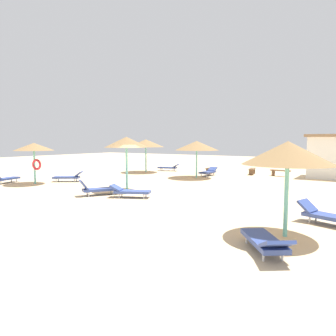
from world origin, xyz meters
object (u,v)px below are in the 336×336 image
lounger_7 (130,191)px  lounger_4 (208,172)px  lounger_0 (68,177)px  lounger_2 (97,189)px  parasol_4 (197,146)px  lounger_5 (4,178)px  bench_1 (280,172)px  bench_2 (211,169)px  parasol_0 (34,147)px  lounger_1 (266,241)px  bench_0 (252,170)px  parasol_1 (288,153)px  parasol_3 (146,143)px  lounger_3 (169,167)px  parasol_2 (126,142)px  lounger_6 (327,215)px

lounger_7 → lounger_4: bearing=94.7°
lounger_0 → lounger_2: 5.95m
parasol_4 → lounger_5: (-8.83, -9.33, -2.02)m
lounger_2 → lounger_7: 1.80m
lounger_7 → bench_1: size_ratio=1.30×
bench_2 → lounger_4: bearing=-70.6°
parasol_0 → lounger_1: bearing=-14.9°
parasol_0 → bench_0: (9.74, 12.76, -1.95)m
parasol_1 → lounger_2: bearing=169.4°
parasol_1 → lounger_4: (-8.42, 12.54, -2.06)m
parasol_0 → bench_1: parasol_0 is taller
parasol_3 → lounger_7: size_ratio=1.56×
lounger_1 → bench_0: (-5.76, 16.88, 0.04)m
bench_0 → bench_2: bearing=-158.0°
lounger_0 → bench_1: 15.45m
parasol_0 → lounger_2: parasol_0 is taller
parasol_4 → lounger_5: size_ratio=1.61×
bench_0 → lounger_0: bearing=-129.0°
lounger_0 → lounger_3: size_ratio=0.95×
bench_0 → parasol_2: bearing=-105.6°
lounger_4 → lounger_5: bearing=-129.2°
parasol_3 → lounger_7: parasol_3 is taller
lounger_7 → bench_2: size_ratio=1.31×
parasol_3 → lounger_4: 6.09m
lounger_0 → lounger_7: 7.44m
parasol_3 → bench_0: 9.10m
parasol_1 → lounger_5: parasol_1 is taller
parasol_3 → lounger_6: parasol_3 is taller
lounger_6 → parasol_4: bearing=136.8°
parasol_0 → lounger_0: size_ratio=1.34×
parasol_1 → lounger_5: size_ratio=1.37×
lounger_2 → lounger_7: size_ratio=0.95×
parasol_3 → lounger_5: 11.19m
lounger_1 → lounger_6: size_ratio=0.96×
parasol_3 → parasol_2: bearing=-58.8°
parasol_0 → parasol_1: 15.79m
lounger_5 → lounger_7: size_ratio=0.98×
parasol_0 → lounger_3: 12.02m
bench_0 → bench_2: 3.31m
parasol_1 → bench_1: bearing=103.6°
parasol_0 → lounger_1: parasol_0 is taller
lounger_2 → lounger_7: (1.75, 0.42, -0.02)m
lounger_2 → parasol_1: bearing=-10.6°
parasol_0 → lounger_5: parasol_0 is taller
parasol_4 → lounger_7: (1.00, -8.68, -2.04)m
parasol_1 → lounger_2: size_ratio=1.42×
bench_1 → bench_2: size_ratio=1.01×
parasol_2 → lounger_4: (0.66, 8.83, -2.31)m
parasol_0 → lounger_3: parasol_0 is taller
parasol_2 → bench_0: (3.23, 11.53, -2.27)m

